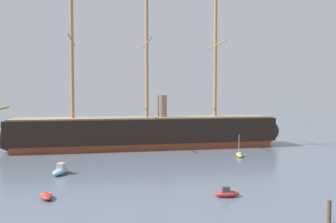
# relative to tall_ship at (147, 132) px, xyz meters

# --- Properties ---
(tall_ship) EXTENTS (69.88, 22.85, 34.12)m
(tall_ship) POSITION_rel_tall_ship_xyz_m (0.00, 0.00, 0.00)
(tall_ship) COLOR brown
(tall_ship) RESTS_ON ground
(motorboat_near_centre) EXTENTS (3.21, 2.15, 1.25)m
(motorboat_near_centre) POSITION_rel_tall_ship_xyz_m (-4.62, -37.74, -3.28)
(motorboat_near_centre) COLOR #B22D28
(motorboat_near_centre) RESTS_ON ground
(dinghy_mid_left) EXTENTS (1.53, 2.95, 0.67)m
(dinghy_mid_left) POSITION_rel_tall_ship_xyz_m (-23.82, -29.72, -3.38)
(dinghy_mid_left) COLOR #B22D28
(dinghy_mid_left) RESTS_ON ground
(motorboat_alongside_bow) EXTENTS (3.47, 4.17, 1.64)m
(motorboat_alongside_bow) POSITION_rel_tall_ship_xyz_m (-20.94, -18.09, -3.14)
(motorboat_alongside_bow) COLOR #7FB2D6
(motorboat_alongside_bow) RESTS_ON ground
(sailboat_alongside_stern) EXTENTS (2.35, 3.40, 4.30)m
(sailboat_alongside_stern) POSITION_rel_tall_ship_xyz_m (12.34, -17.65, -3.36)
(sailboat_alongside_stern) COLOR gold
(sailboat_alongside_stern) RESTS_ON ground
(mooring_piling_nearest) EXTENTS (0.36, 0.36, 2.17)m
(mooring_piling_nearest) POSITION_rel_tall_ship_xyz_m (-0.75, -48.37, -2.63)
(mooring_piling_nearest) COLOR #4C3D2D
(mooring_piling_nearest) RESTS_ON ground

